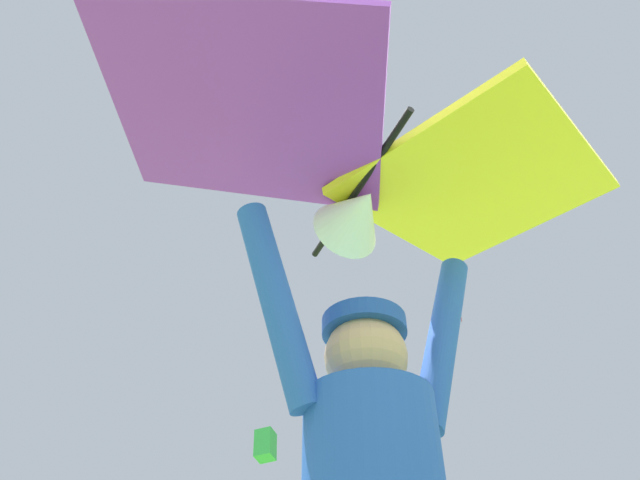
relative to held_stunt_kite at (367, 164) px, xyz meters
The scene contains 3 objects.
held_stunt_kite is the anchor object (origin of this frame).
distant_kite_green_far_center 20.03m from the held_stunt_kite, 92.33° to the left, with size 0.88×0.99×1.16m.
distant_kite_red_low_right 37.07m from the held_stunt_kite, 68.95° to the left, with size 1.43×1.28×2.20m.
Camera 1 is at (-0.44, -1.31, 0.76)m, focal length 31.23 mm.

